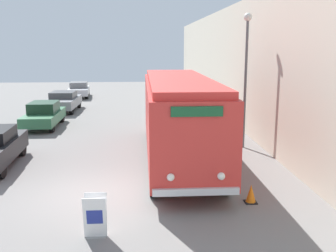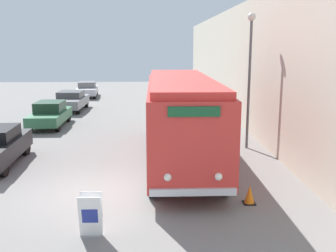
{
  "view_description": "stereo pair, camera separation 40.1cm",
  "coord_description": "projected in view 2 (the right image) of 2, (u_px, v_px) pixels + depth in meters",
  "views": [
    {
      "loc": [
        1.59,
        -11.93,
        4.63
      ],
      "look_at": [
        2.45,
        1.01,
        1.98
      ],
      "focal_mm": 42.0,
      "sensor_mm": 36.0,
      "label": 1
    },
    {
      "loc": [
        1.99,
        -11.96,
        4.63
      ],
      "look_at": [
        2.45,
        1.01,
        1.98
      ],
      "focal_mm": 42.0,
      "sensor_mm": 36.0,
      "label": 2
    }
  ],
  "objects": [
    {
      "name": "traffic_cone",
      "position": [
        250.0,
        195.0,
        11.71
      ],
      "size": [
        0.36,
        0.36,
        0.57
      ],
      "color": "black",
      "rests_on": "ground_plane"
    },
    {
      "name": "parked_car_mid",
      "position": [
        50.0,
        114.0,
        22.93
      ],
      "size": [
        1.8,
        4.35,
        1.45
      ],
      "rotation": [
        0.0,
        0.0,
        0.01
      ],
      "color": "black",
      "rests_on": "ground_plane"
    },
    {
      "name": "vintage_bus",
      "position": [
        181.0,
        114.0,
        15.86
      ],
      "size": [
        2.56,
        10.73,
        3.4
      ],
      "color": "black",
      "rests_on": "ground_plane"
    },
    {
      "name": "streetlamp",
      "position": [
        250.0,
        61.0,
        17.42
      ],
      "size": [
        0.36,
        0.36,
        6.05
      ],
      "color": "#595E60",
      "rests_on": "ground_plane"
    },
    {
      "name": "ground_plane",
      "position": [
        93.0,
        193.0,
        12.56
      ],
      "size": [
        80.0,
        80.0,
        0.0
      ],
      "primitive_type": "plane",
      "color": "slate"
    },
    {
      "name": "sign_board",
      "position": [
        91.0,
        216.0,
        9.67
      ],
      "size": [
        0.56,
        0.41,
        1.09
      ],
      "color": "gray",
      "rests_on": "ground_plane"
    },
    {
      "name": "parked_car_far",
      "position": [
        71.0,
        100.0,
        28.57
      ],
      "size": [
        2.02,
        4.48,
        1.41
      ],
      "rotation": [
        0.0,
        0.0,
        -0.02
      ],
      "color": "black",
      "rests_on": "ground_plane"
    },
    {
      "name": "building_wall_right",
      "position": [
        248.0,
        66.0,
        21.9
      ],
      "size": [
        0.3,
        60.0,
        7.08
      ],
      "color": "beige",
      "rests_on": "ground_plane"
    },
    {
      "name": "parked_car_distant",
      "position": [
        87.0,
        89.0,
        36.24
      ],
      "size": [
        2.15,
        4.44,
        1.4
      ],
      "rotation": [
        0.0,
        0.0,
        0.09
      ],
      "color": "black",
      "rests_on": "ground_plane"
    }
  ]
}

